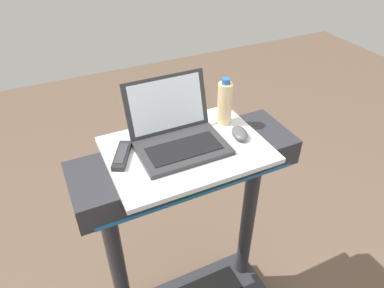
% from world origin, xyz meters
% --- Properties ---
extents(desk_board, '(0.60, 0.44, 0.02)m').
position_xyz_m(desk_board, '(0.00, 0.70, 1.12)').
color(desk_board, silver).
rests_on(desk_board, treadmill_base).
extents(laptop, '(0.33, 0.29, 0.23)m').
position_xyz_m(laptop, '(-0.02, 0.74, 1.18)').
color(laptop, '#2D2D30').
rests_on(laptop, desk_board).
extents(computer_mouse, '(0.08, 0.11, 0.03)m').
position_xyz_m(computer_mouse, '(0.22, 0.67, 1.15)').
color(computer_mouse, '#4C4C51').
rests_on(computer_mouse, desk_board).
extents(water_bottle, '(0.06, 0.06, 0.20)m').
position_xyz_m(water_bottle, '(0.22, 0.79, 1.23)').
color(water_bottle, beige).
rests_on(water_bottle, desk_board).
extents(tv_remote, '(0.12, 0.16, 0.02)m').
position_xyz_m(tv_remote, '(-0.24, 0.74, 1.14)').
color(tv_remote, '#232326').
rests_on(tv_remote, desk_board).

